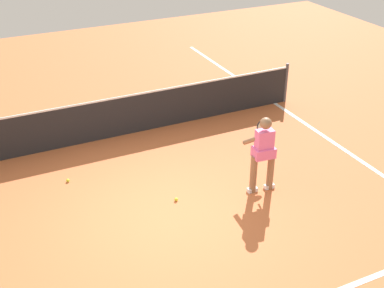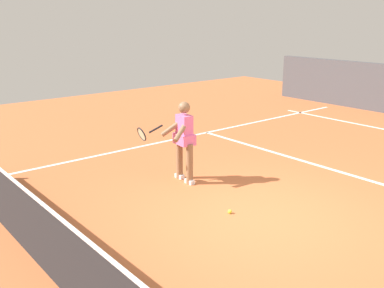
% 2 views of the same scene
% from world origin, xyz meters
% --- Properties ---
extents(ground_plane, '(24.58, 24.58, 0.00)m').
position_xyz_m(ground_plane, '(0.00, 0.00, 0.00)').
color(ground_plane, '#C66638').
extents(service_line_marking, '(9.08, 0.10, 0.01)m').
position_xyz_m(service_line_marking, '(0.00, -2.84, 0.00)').
color(service_line_marking, white).
rests_on(service_line_marking, ground).
extents(sideline_right_marking, '(0.10, 16.91, 0.01)m').
position_xyz_m(sideline_right_marking, '(4.54, 0.00, 0.00)').
color(sideline_right_marking, white).
rests_on(sideline_right_marking, ground).
extents(court_net, '(9.76, 0.08, 1.06)m').
position_xyz_m(court_net, '(0.00, 3.25, 0.49)').
color(court_net, '#4C4C51').
rests_on(court_net, ground).
extents(tennis_player, '(0.84, 0.92, 1.55)m').
position_xyz_m(tennis_player, '(2.04, -0.04, 0.85)').
color(tennis_player, '#8C6647').
rests_on(tennis_player, ground).
extents(tennis_ball_mid, '(0.07, 0.07, 0.07)m').
position_xyz_m(tennis_ball_mid, '(0.40, 0.30, 0.03)').
color(tennis_ball_mid, '#D1E533').
rests_on(tennis_ball_mid, ground).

